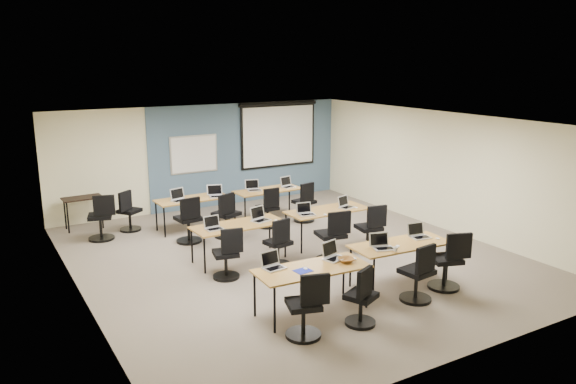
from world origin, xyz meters
TOP-DOWN VIEW (x-y plane):
  - floor at (0.00, 0.00)m, footprint 8.00×9.00m
  - ceiling at (0.00, 0.00)m, footprint 8.00×9.00m
  - wall_back at (0.00, 4.50)m, footprint 8.00×0.04m
  - wall_front at (0.00, -4.50)m, footprint 8.00×0.04m
  - wall_left at (-4.00, 0.00)m, footprint 0.04×9.00m
  - wall_right at (4.00, 0.00)m, footprint 0.04×9.00m
  - blue_accent_panel at (1.25, 4.47)m, footprint 5.50×0.04m
  - whiteboard at (-0.30, 4.43)m, footprint 1.28×0.03m
  - projector_screen at (2.20, 4.41)m, footprint 2.40×0.10m
  - training_table_front_left at (-1.03, -2.33)m, footprint 1.79×0.74m
  - training_table_front_right at (0.93, -2.14)m, footprint 1.79×0.75m
  - training_table_mid_left at (-0.99, 0.34)m, footprint 1.83×0.76m
  - training_table_mid_right at (1.10, 0.36)m, footprint 1.80×0.75m
  - training_table_back_left at (-1.01, 2.76)m, footprint 1.68×0.70m
  - training_table_back_right at (0.90, 2.65)m, footprint 1.67×0.70m
  - laptop_0 at (-1.55, -2.03)m, footprint 0.33×0.28m
  - mouse_0 at (-1.14, -2.33)m, footprint 0.06×0.09m
  - task_chair_0 at (-1.54, -2.99)m, footprint 0.53×0.51m
  - laptop_1 at (-0.51, -2.15)m, footprint 0.35×0.30m
  - mouse_1 at (-0.24, -2.35)m, footprint 0.08×0.11m
  - task_chair_1 at (-0.65, -3.09)m, footprint 0.50×0.46m
  - laptop_2 at (0.48, -2.17)m, footprint 0.34×0.29m
  - mouse_2 at (0.78, -2.23)m, footprint 0.07×0.10m
  - task_chair_2 at (0.67, -2.88)m, footprint 0.52×0.52m
  - laptop_3 at (1.44, -2.03)m, footprint 0.33×0.28m
  - mouse_3 at (1.66, -2.28)m, footprint 0.08×0.10m
  - task_chair_3 at (1.47, -2.74)m, footprint 0.57×0.55m
  - laptop_4 at (-1.54, 0.30)m, footprint 0.32×0.27m
  - mouse_4 at (-1.23, 0.06)m, footprint 0.08×0.10m
  - task_chair_4 at (-1.59, -0.42)m, footprint 0.48×0.48m
  - laptop_5 at (-0.52, 0.37)m, footprint 0.36×0.30m
  - mouse_5 at (-0.26, 0.17)m, footprint 0.08×0.10m
  - task_chair_5 at (-0.50, -0.37)m, footprint 0.48×0.48m
  - laptop_6 at (0.50, 0.27)m, footprint 0.32×0.27m
  - mouse_6 at (0.82, 0.03)m, footprint 0.08×0.10m
  - task_chair_6 at (0.52, -0.66)m, footprint 0.57×0.57m
  - laptop_7 at (1.53, 0.31)m, footprint 0.32×0.27m
  - mouse_7 at (1.70, 0.15)m, footprint 0.07×0.10m
  - task_chair_7 at (1.54, -0.56)m, footprint 0.52×0.52m
  - laptop_8 at (-1.36, 2.70)m, footprint 0.36×0.30m
  - mouse_8 at (-1.20, 2.52)m, footprint 0.07×0.10m
  - task_chair_8 at (-1.45, 1.85)m, footprint 0.55×0.55m
  - laptop_9 at (-0.47, 2.64)m, footprint 0.35×0.30m
  - mouse_9 at (-0.33, 2.50)m, footprint 0.06×0.09m
  - task_chair_9 at (-0.61, 1.77)m, footprint 0.58×0.55m
  - laptop_10 at (0.56, 2.76)m, footprint 0.34×0.29m
  - mouse_10 at (0.83, 2.57)m, footprint 0.09×0.11m
  - task_chair_10 at (0.55, 1.97)m, footprint 0.48×0.48m
  - laptop_11 at (1.46, 2.65)m, footprint 0.34×0.29m
  - mouse_11 at (1.58, 2.51)m, footprint 0.08×0.10m
  - task_chair_11 at (1.53, 1.95)m, footprint 0.50×0.50m
  - blue_mousepad at (-1.21, -2.37)m, footprint 0.28×0.24m
  - snack_bowl at (-0.42, -2.38)m, footprint 0.36×0.36m
  - snack_plate at (0.57, -2.28)m, footprint 0.20×0.20m
  - coffee_cup at (0.56, -2.43)m, footprint 0.07×0.07m
  - utility_table at (-3.19, 4.05)m, footprint 0.87×0.49m
  - spare_chair_a at (-2.34, 3.33)m, footprint 0.55×0.48m
  - spare_chair_b at (-3.02, 2.98)m, footprint 0.56×0.55m

SIDE VIEW (x-z plane):
  - floor at x=0.00m, z-range -0.01..0.01m
  - task_chair_1 at x=-0.65m, z-range -0.09..0.86m
  - task_chair_5 at x=-0.50m, z-range -0.09..0.88m
  - task_chair_10 at x=0.55m, z-range -0.09..0.88m
  - spare_chair_a at x=-2.34m, z-range -0.09..0.88m
  - task_chair_4 at x=-1.59m, z-range -0.09..0.88m
  - task_chair_11 at x=1.53m, z-range -0.09..0.90m
  - task_chair_0 at x=-1.54m, z-range -0.09..0.91m
  - task_chair_7 at x=1.54m, z-range -0.09..0.91m
  - task_chair_2 at x=0.67m, z-range -0.09..0.91m
  - task_chair_3 at x=1.47m, z-range -0.09..0.94m
  - task_chair_8 at x=-1.45m, z-range -0.09..0.94m
  - task_chair_9 at x=-0.61m, z-range -0.09..0.94m
  - spare_chair_b at x=-3.02m, z-range -0.09..0.94m
  - task_chair_6 at x=0.52m, z-range -0.09..0.96m
  - utility_table at x=-3.19m, z-range 0.27..1.02m
  - training_table_back_right at x=0.90m, z-range 0.32..1.05m
  - training_table_back_left at x=-1.01m, z-range 0.32..1.05m
  - training_table_front_left at x=-1.03m, z-range 0.32..1.05m
  - training_table_front_right at x=0.93m, z-range 0.32..1.05m
  - training_table_mid_right at x=1.10m, z-range 0.32..1.05m
  - training_table_mid_left at x=-0.99m, z-range 0.32..1.05m
  - blue_mousepad at x=-1.21m, z-range 0.73..0.74m
  - snack_plate at x=0.57m, z-range 0.73..0.74m
  - mouse_2 at x=0.78m, z-range 0.73..0.76m
  - mouse_0 at x=-1.14m, z-range 0.73..0.76m
  - mouse_3 at x=1.66m, z-range 0.73..0.76m
  - mouse_9 at x=-0.33m, z-range 0.73..0.76m
  - mouse_8 at x=-1.20m, z-range 0.73..0.76m
  - mouse_11 at x=1.58m, z-range 0.73..0.76m
  - mouse_4 at x=-1.23m, z-range 0.73..0.76m
  - mouse_6 at x=0.82m, z-range 0.73..0.76m
  - mouse_7 at x=1.70m, z-range 0.73..0.76m
  - mouse_5 at x=-0.26m, z-range 0.73..0.76m
  - mouse_10 at x=0.83m, z-range 0.72..0.76m
  - mouse_1 at x=-0.24m, z-range 0.72..0.76m
  - snack_bowl at x=-0.42m, z-range 0.73..0.80m
  - coffee_cup at x=0.56m, z-range 0.74..0.81m
  - laptop_4 at x=-1.54m, z-range 0.67..0.91m
  - laptop_6 at x=0.50m, z-range 0.67..0.91m
  - laptop_7 at x=1.53m, z-range 0.67..0.91m
  - laptop_0 at x=-1.55m, z-range 0.67..0.92m
  - laptop_3 at x=1.44m, z-range 0.67..0.92m
  - laptop_10 at x=0.56m, z-range 0.67..0.92m
  - laptop_2 at x=0.48m, z-range 0.67..0.92m
  - laptop_11 at x=1.46m, z-range 0.67..0.92m
  - laptop_1 at x=-0.51m, z-range 0.66..0.93m
  - laptop_9 at x=-0.47m, z-range 0.66..0.93m
  - laptop_5 at x=-0.52m, z-range 0.66..0.93m
  - laptop_8 at x=-1.36m, z-range 0.66..0.93m
  - wall_back at x=0.00m, z-range 0.00..2.70m
  - wall_front at x=0.00m, z-range 0.00..2.70m
  - wall_left at x=-4.00m, z-range 0.00..2.70m
  - wall_right at x=4.00m, z-range 0.00..2.70m
  - blue_accent_panel at x=1.25m, z-range 0.00..2.70m
  - whiteboard at x=-0.30m, z-range 0.96..1.94m
  - projector_screen at x=2.20m, z-range 0.98..2.80m
  - ceiling at x=0.00m, z-range 2.69..2.71m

